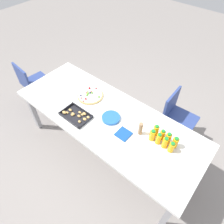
% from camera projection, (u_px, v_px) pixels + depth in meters
% --- Properties ---
extents(ground_plane, '(12.00, 12.00, 0.00)m').
position_uv_depth(ground_plane, '(107.00, 150.00, 2.93)').
color(ground_plane, gray).
extents(party_table, '(2.37, 0.90, 0.75)m').
position_uv_depth(party_table, '(106.00, 119.00, 2.42)').
color(party_table, white).
rests_on(party_table, ground_plane).
extents(chair_end, '(0.43, 0.43, 0.83)m').
position_uv_depth(chair_end, '(32.00, 82.00, 3.19)').
color(chair_end, '#33478C').
rests_on(chair_end, ground_plane).
extents(chair_near_left, '(0.41, 0.41, 0.83)m').
position_uv_depth(chair_near_left, '(176.00, 115.00, 2.71)').
color(chair_near_left, '#33478C').
rests_on(chair_near_left, ground_plane).
extents(juice_bottle_0, '(0.06, 0.06, 0.14)m').
position_uv_depth(juice_bottle_0, '(175.00, 142.00, 2.04)').
color(juice_bottle_0, '#FAAB14').
rests_on(juice_bottle_0, party_table).
extents(juice_bottle_1, '(0.06, 0.06, 0.14)m').
position_uv_depth(juice_bottle_1, '(168.00, 138.00, 2.07)').
color(juice_bottle_1, '#FAAE14').
rests_on(juice_bottle_1, party_table).
extents(juice_bottle_2, '(0.06, 0.06, 0.13)m').
position_uv_depth(juice_bottle_2, '(162.00, 135.00, 2.11)').
color(juice_bottle_2, '#F9AD14').
rests_on(juice_bottle_2, party_table).
extents(juice_bottle_3, '(0.06, 0.06, 0.15)m').
position_uv_depth(juice_bottle_3, '(156.00, 131.00, 2.13)').
color(juice_bottle_3, '#FAAC14').
rests_on(juice_bottle_3, party_table).
extents(juice_bottle_4, '(0.06, 0.06, 0.13)m').
position_uv_depth(juice_bottle_4, '(171.00, 147.00, 2.00)').
color(juice_bottle_4, '#FAAE14').
rests_on(juice_bottle_4, party_table).
extents(juice_bottle_5, '(0.06, 0.06, 0.14)m').
position_uv_depth(juice_bottle_5, '(165.00, 143.00, 2.03)').
color(juice_bottle_5, '#F8AD14').
rests_on(juice_bottle_5, party_table).
extents(juice_bottle_6, '(0.06, 0.06, 0.15)m').
position_uv_depth(juice_bottle_6, '(159.00, 139.00, 2.06)').
color(juice_bottle_6, '#FAAD14').
rests_on(juice_bottle_6, party_table).
extents(juice_bottle_7, '(0.06, 0.06, 0.15)m').
position_uv_depth(juice_bottle_7, '(152.00, 135.00, 2.10)').
color(juice_bottle_7, '#F9AD14').
rests_on(juice_bottle_7, party_table).
extents(fruit_pizza, '(0.33, 0.33, 0.05)m').
position_uv_depth(fruit_pizza, '(90.00, 95.00, 2.59)').
color(fruit_pizza, tan).
rests_on(fruit_pizza, party_table).
extents(snack_tray, '(0.35, 0.23, 0.04)m').
position_uv_depth(snack_tray, '(76.00, 115.00, 2.36)').
color(snack_tray, black).
rests_on(snack_tray, party_table).
extents(plate_stack, '(0.21, 0.21, 0.03)m').
position_uv_depth(plate_stack, '(111.00, 118.00, 2.33)').
color(plate_stack, blue).
rests_on(plate_stack, party_table).
extents(napkin_stack, '(0.15, 0.15, 0.01)m').
position_uv_depth(napkin_stack, '(123.00, 134.00, 2.18)').
color(napkin_stack, '#194CA5').
rests_on(napkin_stack, party_table).
extents(cardboard_tube, '(0.04, 0.04, 0.16)m').
position_uv_depth(cardboard_tube, '(141.00, 129.00, 2.14)').
color(cardboard_tube, '#9E7A56').
rests_on(cardboard_tube, party_table).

